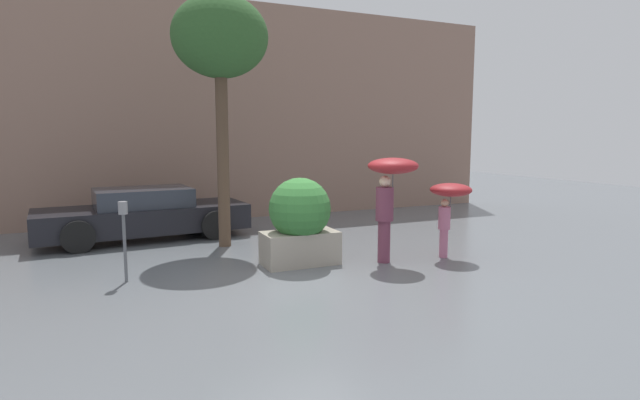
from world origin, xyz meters
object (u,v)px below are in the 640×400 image
planter_box (300,220)px  person_child (449,197)px  street_tree (220,41)px  parking_meter (124,225)px  parked_car_near (144,215)px  person_adult (390,182)px

planter_box → person_child: size_ratio=1.10×
street_tree → parking_meter: 4.36m
person_child → parked_car_near: person_child is taller
person_adult → person_child: person_adult is taller
parked_car_near → person_adult: bearing=-141.2°
person_adult → person_child: 1.29m
person_adult → street_tree: 4.50m
parked_car_near → planter_box: bearing=-150.8°
person_adult → parked_car_near: (-3.92, 4.15, -0.94)m
person_adult → person_child: bearing=43.6°
planter_box → street_tree: size_ratio=0.31×
planter_box → street_tree: bearing=113.4°
person_child → parking_meter: size_ratio=1.11×
street_tree → person_adult: bearing=-47.4°
parked_car_near → street_tree: size_ratio=0.90×
person_child → person_adult: bearing=-142.8°
planter_box → parked_car_near: bearing=123.7°
parked_car_near → parking_meter: (-0.56, -3.50, 0.38)m
planter_box → person_adult: size_ratio=0.82×
planter_box → parking_meter: 2.96m
person_child → parking_meter: (-5.72, 0.77, -0.24)m
street_tree → parked_car_near: bearing=134.6°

